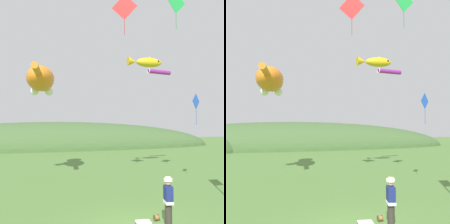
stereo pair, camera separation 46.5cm
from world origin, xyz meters
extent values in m
ellipsoid|color=#426033|center=(0.00, 32.77, 0.00)|extent=(52.99, 12.32, 8.27)
cylinder|color=#332D28|center=(0.89, 0.23, 0.44)|extent=(0.24, 0.24, 0.88)
cube|color=navy|center=(0.89, 0.23, 1.18)|extent=(0.32, 0.44, 0.60)
cube|color=white|center=(0.89, 0.23, 0.94)|extent=(0.35, 0.47, 0.10)
sphere|color=tan|center=(0.89, 0.23, 1.59)|extent=(0.20, 0.20, 0.20)
cylinder|color=beige|center=(0.89, 0.23, 1.68)|extent=(0.30, 0.30, 0.09)
cylinder|color=beige|center=(0.89, 0.23, 1.74)|extent=(0.20, 0.20, 0.07)
cylinder|color=olive|center=(0.87, 1.12, 0.11)|extent=(0.16, 0.17, 0.17)
cylinder|color=brown|center=(0.79, 1.12, 0.11)|extent=(0.01, 0.22, 0.22)
cylinder|color=brown|center=(0.95, 1.12, 0.11)|extent=(0.01, 0.22, 0.22)
cube|color=white|center=(0.00, 0.32, 0.33)|extent=(0.52, 0.38, 0.06)
ellipsoid|color=orange|center=(-3.32, 9.47, 6.63)|extent=(2.08, 3.52, 1.60)
ellipsoid|color=white|center=(-3.30, 9.63, 6.34)|extent=(1.17, 2.27, 0.88)
sphere|color=orange|center=(-3.12, 11.54, 6.79)|extent=(1.44, 1.44, 1.44)
cone|color=#522A0A|center=(-3.51, 11.58, 7.31)|extent=(0.56, 0.56, 0.48)
cone|color=#522A0A|center=(-2.72, 11.51, 7.31)|extent=(0.56, 0.56, 0.48)
sphere|color=white|center=(-3.69, 10.69, 5.95)|extent=(0.58, 0.58, 0.58)
sphere|color=white|center=(-2.72, 10.60, 5.95)|extent=(0.58, 0.58, 0.58)
cylinder|color=orange|center=(-3.56, 6.92, 6.71)|extent=(0.55, 1.79, 0.38)
ellipsoid|color=gold|center=(4.49, 9.46, 8.27)|extent=(2.03, 0.86, 0.70)
cone|color=gold|center=(3.17, 9.54, 8.27)|extent=(0.68, 0.74, 0.70)
cone|color=gold|center=(4.55, 9.46, 8.57)|extent=(0.35, 0.35, 0.33)
sphere|color=black|center=(5.13, 9.18, 8.33)|extent=(0.16, 0.16, 0.16)
cylinder|color=#8C268C|center=(6.21, 11.15, 8.01)|extent=(2.14, 0.63, 0.36)
torus|color=white|center=(5.17, 11.02, 8.01)|extent=(0.12, 0.44, 0.44)
cube|color=red|center=(1.24, 5.70, 10.34)|extent=(1.32, 0.74, 1.50)
cylinder|color=black|center=(1.24, 5.71, 10.34)|extent=(0.89, 0.50, 0.02)
cube|color=maroon|center=(1.24, 5.70, 9.14)|extent=(0.03, 0.02, 0.90)
cube|color=blue|center=(5.45, 5.07, 4.96)|extent=(0.80, 0.50, 0.93)
cylinder|color=black|center=(5.45, 5.09, 4.96)|extent=(0.54, 0.34, 0.02)
cube|color=#1A3E97|center=(5.45, 5.07, 4.04)|extent=(0.03, 0.02, 0.90)
cube|color=green|center=(3.87, 4.52, 10.50)|extent=(1.41, 0.43, 1.47)
cylinder|color=black|center=(3.87, 4.53, 10.50)|extent=(0.95, 0.29, 0.02)
cube|color=#1A7C35|center=(3.87, 4.52, 9.32)|extent=(0.03, 0.02, 0.90)
camera|label=1|loc=(-3.37, -7.49, 3.52)|focal=40.00mm
camera|label=2|loc=(-2.92, -7.61, 3.52)|focal=40.00mm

